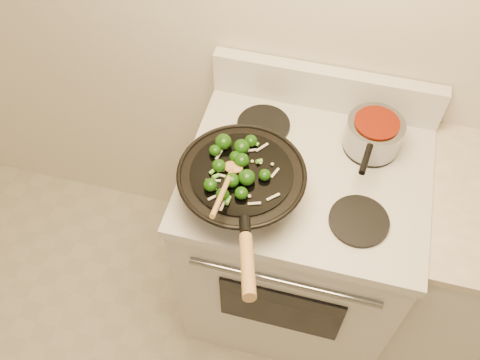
# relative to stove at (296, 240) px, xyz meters

# --- Properties ---
(stove) EXTENTS (0.78, 0.67, 1.08)m
(stove) POSITION_rel_stove_xyz_m (0.00, 0.00, 0.00)
(stove) COLOR silver
(stove) RESTS_ON ground
(wok) EXTENTS (0.38, 0.62, 0.24)m
(wok) POSITION_rel_stove_xyz_m (-0.18, -0.16, 0.53)
(wok) COLOR black
(wok) RESTS_ON stove
(stirfry) EXTENTS (0.24, 0.27, 0.04)m
(stirfry) POSITION_rel_stove_xyz_m (-0.20, -0.14, 0.59)
(stirfry) COLOR #133908
(stirfry) RESTS_ON wok
(wooden_spoon) EXTENTS (0.06, 0.26, 0.11)m
(wooden_spoon) POSITION_rel_stove_xyz_m (-0.20, -0.22, 0.61)
(wooden_spoon) COLOR #A67841
(wooden_spoon) RESTS_ON wok
(saucepan) EXTENTS (0.18, 0.30, 0.11)m
(saucepan) POSITION_rel_stove_xyz_m (0.18, 0.15, 0.52)
(saucepan) COLOR gray
(saucepan) RESTS_ON stove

